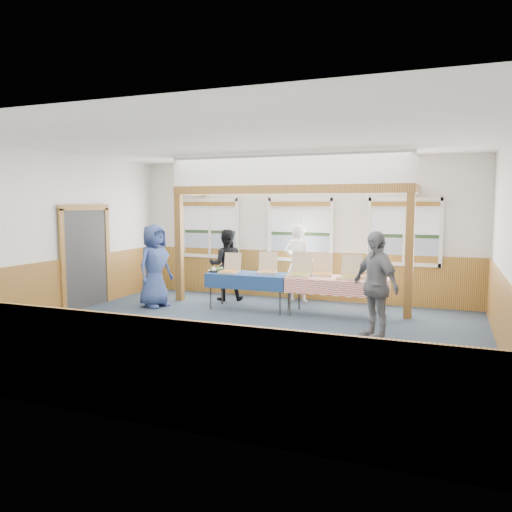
% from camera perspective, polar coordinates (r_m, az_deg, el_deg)
% --- Properties ---
extents(floor, '(8.00, 8.00, 0.00)m').
position_cam_1_polar(floor, '(8.49, -1.63, -9.00)').
color(floor, '#293542').
rests_on(floor, ground).
extents(ceiling, '(8.00, 8.00, 0.00)m').
position_cam_1_polar(ceiling, '(8.26, -1.70, 12.97)').
color(ceiling, white).
rests_on(ceiling, wall_back).
extents(wall_back, '(8.00, 0.00, 8.00)m').
position_cam_1_polar(wall_back, '(11.52, 5.12, 3.01)').
color(wall_back, silver).
rests_on(wall_back, floor).
extents(wall_front, '(8.00, 0.00, 8.00)m').
position_cam_1_polar(wall_front, '(5.19, -16.83, -0.86)').
color(wall_front, silver).
rests_on(wall_front, floor).
extents(wall_left, '(0.00, 8.00, 8.00)m').
position_cam_1_polar(wall_left, '(10.44, -22.35, 2.27)').
color(wall_left, silver).
rests_on(wall_left, floor).
extents(wall_right, '(0.00, 8.00, 8.00)m').
position_cam_1_polar(wall_right, '(7.62, 27.26, 0.84)').
color(wall_right, silver).
rests_on(wall_right, floor).
extents(wainscot_back, '(7.98, 0.05, 1.10)m').
position_cam_1_polar(wainscot_back, '(11.60, 5.03, -2.18)').
color(wainscot_back, brown).
rests_on(wainscot_back, floor).
extents(wainscot_front, '(7.98, 0.05, 1.10)m').
position_cam_1_polar(wainscot_front, '(5.43, -16.32, -11.89)').
color(wainscot_front, brown).
rests_on(wainscot_front, floor).
extents(wainscot_left, '(0.05, 6.98, 1.10)m').
position_cam_1_polar(wainscot_left, '(10.54, -22.03, -3.43)').
color(wainscot_left, brown).
rests_on(wainscot_left, floor).
extents(wainscot_right, '(0.05, 6.98, 1.10)m').
position_cam_1_polar(wainscot_right, '(7.77, 26.70, -6.88)').
color(wainscot_right, brown).
rests_on(wainscot_right, floor).
extents(cased_opening, '(0.06, 1.30, 2.10)m').
position_cam_1_polar(cased_opening, '(11.13, -18.91, -0.24)').
color(cased_opening, '#313131').
rests_on(cased_opening, wall_left).
extents(window_left, '(1.56, 0.10, 1.46)m').
position_cam_1_polar(window_left, '(12.31, -5.30, 3.57)').
color(window_left, white).
rests_on(window_left, wall_back).
extents(window_mid, '(1.56, 0.10, 1.46)m').
position_cam_1_polar(window_mid, '(11.48, 5.06, 3.39)').
color(window_mid, white).
rests_on(window_mid, wall_back).
extents(window_right, '(1.56, 0.10, 1.46)m').
position_cam_1_polar(window_right, '(11.06, 16.60, 3.07)').
color(window_right, white).
rests_on(window_right, wall_back).
extents(post_left, '(0.15, 0.15, 2.40)m').
position_cam_1_polar(post_left, '(11.42, -8.76, 0.92)').
color(post_left, brown).
rests_on(post_left, floor).
extents(post_right, '(0.15, 0.15, 2.40)m').
position_cam_1_polar(post_right, '(9.93, 17.12, -0.03)').
color(post_right, brown).
rests_on(post_right, floor).
extents(cross_beam, '(5.15, 0.18, 0.18)m').
position_cam_1_polar(cross_beam, '(10.36, 3.31, 7.61)').
color(cross_beam, brown).
rests_on(cross_beam, post_left).
extents(table_left, '(1.85, 1.26, 0.76)m').
position_cam_1_polar(table_left, '(10.36, -0.75, -2.33)').
color(table_left, '#313131').
rests_on(table_left, floor).
extents(table_right, '(1.95, 0.90, 0.76)m').
position_cam_1_polar(table_right, '(9.89, 9.31, -2.77)').
color(table_right, '#313131').
rests_on(table_right, floor).
extents(pizza_box_a, '(0.39, 0.47, 0.41)m').
position_cam_1_polar(pizza_box_a, '(10.40, -3.03, -1.61)').
color(pizza_box_a, tan).
rests_on(pizza_box_a, table_left).
extents(pizza_box_b, '(0.51, 0.57, 0.43)m').
position_cam_1_polar(pizza_box_b, '(10.38, 1.32, -1.61)').
color(pizza_box_b, tan).
rests_on(pizza_box_b, table_left).
extents(pizza_box_c, '(0.45, 0.54, 0.47)m').
position_cam_1_polar(pizza_box_c, '(9.96, 4.97, -1.93)').
color(pizza_box_c, tan).
rests_on(pizza_box_c, table_right).
extents(pizza_box_d, '(0.48, 0.55, 0.44)m').
position_cam_1_polar(pizza_box_d, '(10.13, 7.56, -1.84)').
color(pizza_box_d, tan).
rests_on(pizza_box_d, table_right).
extents(pizza_box_e, '(0.42, 0.51, 0.45)m').
position_cam_1_polar(pizza_box_e, '(9.75, 10.67, -2.20)').
color(pizza_box_e, tan).
rests_on(pizza_box_e, table_right).
extents(pizza_box_f, '(0.49, 0.57, 0.45)m').
position_cam_1_polar(pizza_box_f, '(9.90, 13.22, -2.12)').
color(pizza_box_f, tan).
rests_on(pizza_box_f, table_right).
extents(veggie_tray, '(0.39, 0.39, 0.09)m').
position_cam_1_polar(veggie_tray, '(10.65, -4.50, -1.61)').
color(veggie_tray, black).
rests_on(veggie_tray, table_left).
extents(drink_glass, '(0.07, 0.07, 0.15)m').
position_cam_1_polar(drink_glass, '(9.49, 14.04, -2.44)').
color(drink_glass, brown).
rests_on(drink_glass, table_right).
extents(woman_white, '(0.68, 0.48, 1.74)m').
position_cam_1_polar(woman_white, '(11.18, 4.85, -0.85)').
color(woman_white, white).
rests_on(woman_white, floor).
extents(woman_black, '(0.96, 0.87, 1.62)m').
position_cam_1_polar(woman_black, '(11.38, -3.43, -1.02)').
color(woman_black, black).
rests_on(woman_black, floor).
extents(man_blue, '(0.72, 0.96, 1.76)m').
position_cam_1_polar(man_blue, '(10.82, -11.51, -1.10)').
color(man_blue, navy).
rests_on(man_blue, floor).
extents(person_grey, '(1.05, 1.03, 1.76)m').
position_cam_1_polar(person_grey, '(8.30, 13.45, -3.28)').
color(person_grey, slate).
rests_on(person_grey, floor).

